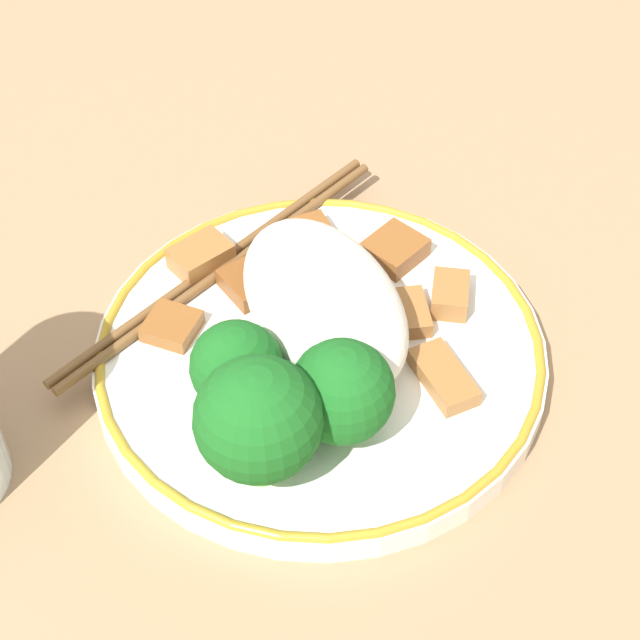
% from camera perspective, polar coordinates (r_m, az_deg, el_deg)
% --- Properties ---
extents(ground_plane, '(3.00, 3.00, 0.00)m').
position_cam_1_polar(ground_plane, '(0.54, -0.00, -2.45)').
color(ground_plane, '#9E7A56').
extents(plate, '(0.22, 0.22, 0.02)m').
position_cam_1_polar(plate, '(0.53, -0.00, -1.84)').
color(plate, white).
rests_on(plate, ground_plane).
extents(rice_mound, '(0.12, 0.07, 0.04)m').
position_cam_1_polar(rice_mound, '(0.52, 0.21, 0.97)').
color(rice_mound, white).
rests_on(rice_mound, plate).
extents(broccoli_back_left, '(0.04, 0.04, 0.05)m').
position_cam_1_polar(broccoli_back_left, '(0.49, -4.49, -2.52)').
color(broccoli_back_left, '#7FB756').
rests_on(broccoli_back_left, plate).
extents(broccoli_back_center, '(0.06, 0.06, 0.06)m').
position_cam_1_polar(broccoli_back_center, '(0.45, -3.32, -5.38)').
color(broccoli_back_center, '#7FB756').
rests_on(broccoli_back_center, plate).
extents(broccoli_back_right, '(0.05, 0.05, 0.05)m').
position_cam_1_polar(broccoli_back_right, '(0.47, 1.16, -3.87)').
color(broccoli_back_right, '#7FB756').
rests_on(broccoli_back_right, plate).
extents(meat_near_front, '(0.03, 0.04, 0.01)m').
position_cam_1_polar(meat_near_front, '(0.57, -6.37, 3.39)').
color(meat_near_front, '#9E6633').
rests_on(meat_near_front, plate).
extents(meat_near_left, '(0.04, 0.04, 0.01)m').
position_cam_1_polar(meat_near_left, '(0.57, 4.01, 3.78)').
color(meat_near_left, brown).
rests_on(meat_near_left, plate).
extents(meat_near_right, '(0.04, 0.03, 0.01)m').
position_cam_1_polar(meat_near_right, '(0.54, 4.33, 0.34)').
color(meat_near_right, '#9E6633').
rests_on(meat_near_right, plate).
extents(meat_near_back, '(0.03, 0.04, 0.01)m').
position_cam_1_polar(meat_near_back, '(0.55, -3.21, 2.28)').
color(meat_near_back, brown).
rests_on(meat_near_back, plate).
extents(meat_on_rice_edge, '(0.04, 0.02, 0.01)m').
position_cam_1_polar(meat_on_rice_edge, '(0.51, 6.60, -3.03)').
color(meat_on_rice_edge, '#9E6633').
rests_on(meat_on_rice_edge, plate).
extents(meat_mid_left, '(0.04, 0.02, 0.01)m').
position_cam_1_polar(meat_mid_left, '(0.57, -0.29, 4.16)').
color(meat_mid_left, brown).
rests_on(meat_mid_left, plate).
extents(meat_mid_right, '(0.03, 0.03, 0.01)m').
position_cam_1_polar(meat_mid_right, '(0.54, -7.91, -0.32)').
color(meat_mid_right, brown).
rests_on(meat_mid_right, plate).
extents(meat_far_scatter, '(0.03, 0.03, 0.01)m').
position_cam_1_polar(meat_far_scatter, '(0.55, 6.71, 1.67)').
color(meat_far_scatter, '#9E6633').
rests_on(meat_far_scatter, plate).
extents(chopsticks, '(0.10, 0.21, 0.01)m').
position_cam_1_polar(chopsticks, '(0.57, -5.30, 2.89)').
color(chopsticks, brown).
rests_on(chopsticks, plate).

